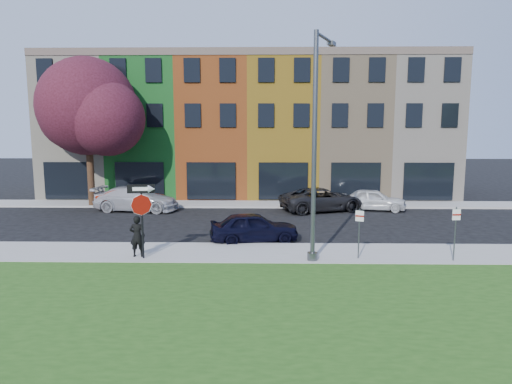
{
  "coord_description": "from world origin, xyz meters",
  "views": [
    {
      "loc": [
        -1.26,
        -15.25,
        5.26
      ],
      "look_at": [
        -1.64,
        4.0,
        2.48
      ],
      "focal_mm": 32.0,
      "sensor_mm": 36.0,
      "label": 1
    }
  ],
  "objects_px": {
    "stop_sign": "(142,206)",
    "man": "(137,236)",
    "sedan_near": "(254,227)",
    "street_lamp": "(316,148)"
  },
  "relations": [
    {
      "from": "stop_sign",
      "to": "man",
      "type": "height_order",
      "value": "stop_sign"
    },
    {
      "from": "man",
      "to": "sedan_near",
      "type": "xyz_separation_m",
      "value": [
        4.56,
        2.89,
        -0.26
      ]
    },
    {
      "from": "street_lamp",
      "to": "stop_sign",
      "type": "bearing_deg",
      "value": -156.38
    },
    {
      "from": "sedan_near",
      "to": "stop_sign",
      "type": "bearing_deg",
      "value": 116.32
    },
    {
      "from": "stop_sign",
      "to": "street_lamp",
      "type": "distance_m",
      "value": 7.07
    },
    {
      "from": "stop_sign",
      "to": "sedan_near",
      "type": "distance_m",
      "value": 5.51
    },
    {
      "from": "sedan_near",
      "to": "street_lamp",
      "type": "relative_size",
      "value": 0.49
    },
    {
      "from": "man",
      "to": "street_lamp",
      "type": "bearing_deg",
      "value": 177.0
    },
    {
      "from": "street_lamp",
      "to": "sedan_near",
      "type": "bearing_deg",
      "value": 151.39
    },
    {
      "from": "man",
      "to": "street_lamp",
      "type": "xyz_separation_m",
      "value": [
        6.98,
        -0.17,
        3.5
      ]
    }
  ]
}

